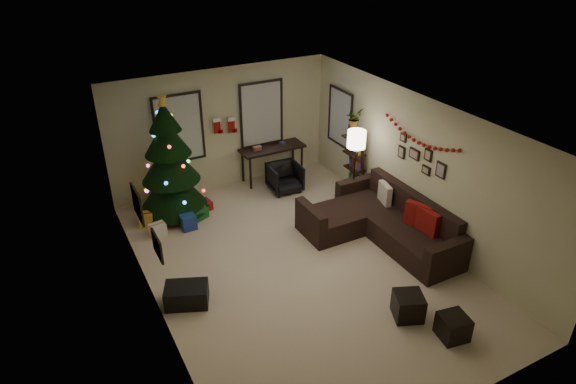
% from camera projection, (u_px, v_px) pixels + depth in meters
% --- Properties ---
extents(floor, '(7.00, 7.00, 0.00)m').
position_uv_depth(floor, '(299.00, 264.00, 8.96)').
color(floor, beige).
rests_on(floor, ground).
extents(ceiling, '(7.00, 7.00, 0.00)m').
position_uv_depth(ceiling, '(301.00, 121.00, 7.67)').
color(ceiling, white).
rests_on(ceiling, floor).
extents(wall_back, '(5.00, 0.00, 5.00)m').
position_uv_depth(wall_back, '(222.00, 129.00, 11.03)').
color(wall_back, beige).
rests_on(wall_back, floor).
extents(wall_front, '(5.00, 0.00, 5.00)m').
position_uv_depth(wall_front, '(454.00, 334.00, 5.60)').
color(wall_front, beige).
rests_on(wall_front, floor).
extents(wall_left, '(0.00, 7.00, 7.00)m').
position_uv_depth(wall_left, '(149.00, 238.00, 7.28)').
color(wall_left, beige).
rests_on(wall_left, floor).
extents(wall_right, '(0.00, 7.00, 7.00)m').
position_uv_depth(wall_right, '(417.00, 167.00, 9.35)').
color(wall_right, beige).
rests_on(wall_right, floor).
extents(window_back_left, '(1.05, 0.06, 1.50)m').
position_uv_depth(window_back_left, '(179.00, 128.00, 10.52)').
color(window_back_left, '#728CB2').
rests_on(window_back_left, wall_back).
extents(window_back_right, '(1.05, 0.06, 1.50)m').
position_uv_depth(window_back_right, '(261.00, 114.00, 11.30)').
color(window_back_right, '#728CB2').
rests_on(window_back_right, wall_back).
extents(window_right_wall, '(0.06, 0.90, 1.30)m').
position_uv_depth(window_right_wall, '(341.00, 117.00, 11.24)').
color(window_right_wall, '#728CB2').
rests_on(window_right_wall, wall_right).
extents(christmas_tree, '(1.41, 1.41, 2.62)m').
position_uv_depth(christmas_tree, '(170.00, 166.00, 10.01)').
color(christmas_tree, black).
rests_on(christmas_tree, floor).
extents(presents, '(1.50, 0.88, 0.30)m').
position_uv_depth(presents, '(179.00, 218.00, 10.10)').
color(presents, silver).
rests_on(presents, floor).
extents(sofa, '(1.98, 2.86, 0.89)m').
position_uv_depth(sofa, '(381.00, 223.00, 9.61)').
color(sofa, black).
rests_on(sofa, floor).
extents(pillow_red_a, '(0.15, 0.48, 0.47)m').
position_uv_depth(pillow_red_a, '(428.00, 222.00, 9.00)').
color(pillow_red_a, maroon).
rests_on(pillow_red_a, sofa).
extents(pillow_red_b, '(0.32, 0.50, 0.49)m').
position_uv_depth(pillow_red_b, '(418.00, 216.00, 9.19)').
color(pillow_red_b, maroon).
rests_on(pillow_red_b, sofa).
extents(pillow_cream, '(0.21, 0.43, 0.41)m').
position_uv_depth(pillow_cream, '(385.00, 193.00, 9.95)').
color(pillow_cream, beige).
rests_on(pillow_cream, sofa).
extents(ottoman_near, '(0.56, 0.56, 0.41)m').
position_uv_depth(ottoman_near, '(408.00, 306.00, 7.70)').
color(ottoman_near, black).
rests_on(ottoman_near, floor).
extents(ottoman_far, '(0.46, 0.46, 0.37)m').
position_uv_depth(ottoman_far, '(453.00, 327.00, 7.33)').
color(ottoman_far, black).
rests_on(ottoman_far, floor).
extents(desk, '(1.50, 0.53, 0.81)m').
position_uv_depth(desk, '(272.00, 151.00, 11.57)').
color(desk, black).
rests_on(desk, floor).
extents(desk_chair, '(0.66, 0.62, 0.64)m').
position_uv_depth(desk_chair, '(285.00, 178.00, 11.24)').
color(desk_chair, black).
rests_on(desk_chair, floor).
extents(bookshelf, '(0.30, 0.48, 1.62)m').
position_uv_depth(bookshelf, '(356.00, 163.00, 10.81)').
color(bookshelf, black).
rests_on(bookshelf, floor).
extents(potted_plant, '(0.58, 0.55, 0.50)m').
position_uv_depth(potted_plant, '(354.00, 115.00, 10.45)').
color(potted_plant, '#4C4C4C').
rests_on(potted_plant, bookshelf).
extents(floor_lamp, '(0.37, 0.37, 1.75)m').
position_uv_depth(floor_lamp, '(356.00, 145.00, 9.99)').
color(floor_lamp, black).
rests_on(floor_lamp, floor).
extents(art_map, '(0.04, 0.60, 0.50)m').
position_uv_depth(art_map, '(137.00, 204.00, 7.69)').
color(art_map, black).
rests_on(art_map, wall_left).
extents(art_abstract, '(0.04, 0.45, 0.35)m').
position_uv_depth(art_abstract, '(157.00, 246.00, 6.90)').
color(art_abstract, black).
rests_on(art_abstract, wall_left).
extents(gallery, '(0.03, 1.25, 0.54)m').
position_uv_depth(gallery, '(421.00, 158.00, 9.18)').
color(gallery, black).
rests_on(gallery, wall_right).
extents(garland, '(0.08, 1.90, 0.30)m').
position_uv_depth(garland, '(420.00, 137.00, 9.03)').
color(garland, '#A5140C').
rests_on(garland, wall_right).
extents(stocking_left, '(0.20, 0.05, 0.36)m').
position_uv_depth(stocking_left, '(217.00, 125.00, 10.79)').
color(stocking_left, '#990F0C').
rests_on(stocking_left, wall_back).
extents(stocking_right, '(0.20, 0.05, 0.36)m').
position_uv_depth(stocking_right, '(232.00, 125.00, 10.94)').
color(stocking_right, '#990F0C').
rests_on(stocking_right, wall_back).
extents(storage_bin, '(0.79, 0.67, 0.34)m').
position_uv_depth(storage_bin, '(187.00, 295.00, 7.98)').
color(storage_bin, black).
rests_on(storage_bin, floor).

